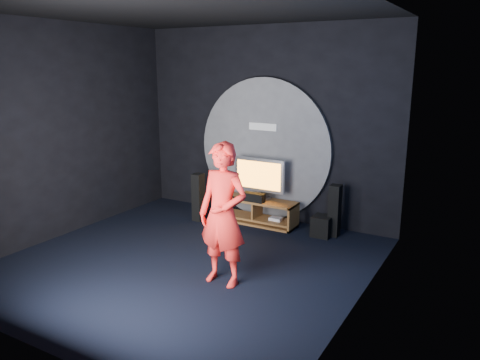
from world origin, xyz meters
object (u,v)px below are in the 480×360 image
(media_console, at_px, (257,213))
(tv, at_px, (259,177))
(subwoofer, at_px, (322,226))
(player, at_px, (223,215))
(tower_speaker_right, at_px, (335,211))
(tower_speaker_left, at_px, (198,197))

(media_console, bearing_deg, tv, 95.78)
(media_console, xyz_separation_m, tv, (-0.01, 0.07, 0.66))
(media_console, bearing_deg, subwoofer, -1.85)
(tv, xyz_separation_m, player, (0.73, -2.40, 0.09))
(player, bearing_deg, subwoofer, 77.92)
(media_console, xyz_separation_m, player, (0.73, -2.33, 0.74))
(tv, bearing_deg, tower_speaker_right, -0.01)
(subwoofer, relative_size, player, 0.19)
(tower_speaker_right, bearing_deg, tower_speaker_left, -169.36)
(player, bearing_deg, media_console, 108.12)
(subwoofer, bearing_deg, tv, 175.11)
(subwoofer, bearing_deg, tower_speaker_right, 32.69)
(tv, xyz_separation_m, tower_speaker_left, (-1.02, -0.46, -0.41))
(tower_speaker_left, bearing_deg, tv, 24.31)
(tv, bearing_deg, player, -73.00)
(tower_speaker_right, distance_m, subwoofer, 0.33)
(media_console, height_order, subwoofer, media_console)
(subwoofer, height_order, player, player)
(tower_speaker_left, bearing_deg, media_console, 20.96)
(player, bearing_deg, tower_speaker_right, 74.72)
(media_console, relative_size, tower_speaker_right, 1.66)
(media_console, distance_m, player, 2.55)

